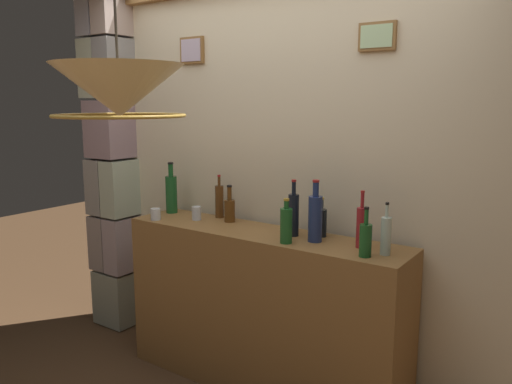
# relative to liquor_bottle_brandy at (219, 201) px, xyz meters

# --- Properties ---
(panelled_rear_partition) EXTENTS (3.29, 0.15, 2.74)m
(panelled_rear_partition) POSITION_rel_liquor_bottle_brandy_xyz_m (0.45, 0.12, 0.32)
(panelled_rear_partition) COLOR beige
(panelled_rear_partition) RESTS_ON ground
(stone_pillar) EXTENTS (0.35, 0.32, 2.67)m
(stone_pillar) POSITION_rel_liquor_bottle_brandy_xyz_m (-1.03, -0.02, 0.22)
(stone_pillar) COLOR gray
(stone_pillar) RESTS_ON ground
(bar_shelf_unit) EXTENTS (1.82, 0.40, 1.00)m
(bar_shelf_unit) POSITION_rel_liquor_bottle_brandy_xyz_m (0.45, -0.16, -0.62)
(bar_shelf_unit) COLOR olive
(bar_shelf_unit) RESTS_ON ground
(liquor_bottle_brandy) EXTENTS (0.06, 0.06, 0.29)m
(liquor_bottle_brandy) POSITION_rel_liquor_bottle_brandy_xyz_m (0.00, 0.00, 0.00)
(liquor_bottle_brandy) COLOR #593416
(liquor_bottle_brandy) RESTS_ON bar_shelf_unit
(liquor_bottle_rum) EXTENTS (0.06, 0.06, 0.33)m
(liquor_bottle_rum) POSITION_rel_liquor_bottle_brandy_xyz_m (0.65, -0.12, 0.02)
(liquor_bottle_rum) COLOR black
(liquor_bottle_rum) RESTS_ON bar_shelf_unit
(liquor_bottle_sherry) EXTENTS (0.07, 0.07, 0.25)m
(liquor_bottle_sherry) POSITION_rel_liquor_bottle_brandy_xyz_m (0.70, -0.28, -0.01)
(liquor_bottle_sherry) COLOR #1C5824
(liquor_bottle_sherry) RESTS_ON bar_shelf_unit
(liquor_bottle_vodka) EXTENTS (0.05, 0.05, 0.27)m
(liquor_bottle_vodka) POSITION_rel_liquor_bottle_brandy_xyz_m (1.23, -0.18, -0.01)
(liquor_bottle_vodka) COLOR silver
(liquor_bottle_vodka) RESTS_ON bar_shelf_unit
(liquor_bottle_rye) EXTENTS (0.06, 0.06, 0.26)m
(liquor_bottle_rye) POSITION_rel_liquor_bottle_brandy_xyz_m (1.15, -0.27, -0.02)
(liquor_bottle_rye) COLOR #185422
(liquor_bottle_rye) RESTS_ON bar_shelf_unit
(liquor_bottle_whiskey) EXTENTS (0.06, 0.06, 0.31)m
(liquor_bottle_whiskey) POSITION_rel_liquor_bottle_brandy_xyz_m (1.07, -0.13, 0.00)
(liquor_bottle_whiskey) COLOR maroon
(liquor_bottle_whiskey) RESTS_ON bar_shelf_unit
(liquor_bottle_gin) EXTENTS (0.08, 0.08, 0.35)m
(liquor_bottle_gin) POSITION_rel_liquor_bottle_brandy_xyz_m (0.81, -0.16, 0.03)
(liquor_bottle_gin) COLOR navy
(liquor_bottle_gin) RESTS_ON bar_shelf_unit
(liquor_bottle_bourbon) EXTENTS (0.08, 0.08, 0.23)m
(liquor_bottle_bourbon) POSITION_rel_liquor_bottle_brandy_xyz_m (0.78, -0.05, -0.02)
(liquor_bottle_bourbon) COLOR black
(liquor_bottle_bourbon) RESTS_ON bar_shelf_unit
(liquor_bottle_port) EXTENTS (0.08, 0.08, 0.36)m
(liquor_bottle_port) POSITION_rel_liquor_bottle_brandy_xyz_m (-0.37, -0.07, 0.03)
(liquor_bottle_port) COLOR #1B5526
(liquor_bottle_port) RESTS_ON bar_shelf_unit
(liquor_bottle_tequila) EXTENTS (0.07, 0.07, 0.24)m
(liquor_bottle_tequila) POSITION_rel_liquor_bottle_brandy_xyz_m (0.13, -0.06, -0.03)
(liquor_bottle_tequila) COLOR #5C3614
(liquor_bottle_tequila) RESTS_ON bar_shelf_unit
(glass_tumbler_rocks) EXTENTS (0.06, 0.06, 0.09)m
(glass_tumbler_rocks) POSITION_rel_liquor_bottle_brandy_xyz_m (-0.08, -0.14, -0.07)
(glass_tumbler_rocks) COLOR silver
(glass_tumbler_rocks) RESTS_ON bar_shelf_unit
(glass_tumbler_highball) EXTENTS (0.07, 0.07, 0.08)m
(glass_tumbler_highball) POSITION_rel_liquor_bottle_brandy_xyz_m (-0.30, -0.30, -0.08)
(glass_tumbler_highball) COLOR silver
(glass_tumbler_highball) RESTS_ON bar_shelf_unit
(pendant_lamp) EXTENTS (0.60, 0.60, 0.63)m
(pendant_lamp) POSITION_rel_liquor_bottle_brandy_xyz_m (0.26, -1.03, 0.70)
(pendant_lamp) COLOR beige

